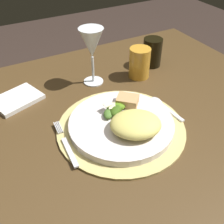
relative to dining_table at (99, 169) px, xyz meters
name	(u,v)px	position (x,y,z in m)	size (l,w,h in m)	color
dining_table	(99,169)	(0.00, 0.00, 0.00)	(1.20, 0.84, 0.76)	#49341B
placemat	(121,128)	(0.04, -0.06, 0.21)	(0.33, 0.33, 0.01)	tan
dinner_plate	(121,124)	(0.04, -0.06, 0.22)	(0.27, 0.27, 0.02)	silver
pasta_serving	(136,124)	(0.05, -0.11, 0.25)	(0.13, 0.11, 0.04)	#DECF67
salad_greens	(114,110)	(0.04, -0.02, 0.24)	(0.08, 0.06, 0.03)	#48712A
bread_piece	(127,101)	(0.09, -0.01, 0.25)	(0.06, 0.05, 0.02)	tan
fork	(67,145)	(-0.11, -0.06, 0.22)	(0.02, 0.17, 0.00)	silver
spoon	(161,105)	(0.19, -0.04, 0.22)	(0.03, 0.13, 0.01)	silver
napkin	(17,99)	(-0.17, 0.19, 0.22)	(0.13, 0.10, 0.01)	silver
wine_glass	(92,45)	(0.07, 0.18, 0.34)	(0.08, 0.08, 0.18)	silver
amber_tumbler	(139,63)	(0.22, 0.14, 0.26)	(0.07, 0.07, 0.10)	gold
dark_tumbler	(152,52)	(0.31, 0.18, 0.26)	(0.07, 0.07, 0.10)	black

